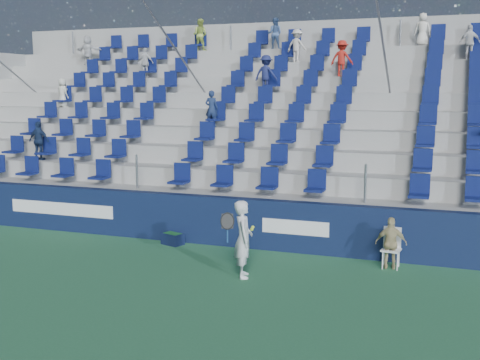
{
  "coord_description": "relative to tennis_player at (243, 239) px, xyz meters",
  "views": [
    {
      "loc": [
        4.94,
        -10.31,
        3.8
      ],
      "look_at": [
        0.2,
        2.8,
        1.7
      ],
      "focal_mm": 45.0,
      "sensor_mm": 36.0,
      "label": 1
    }
  ],
  "objects": [
    {
      "name": "grandstand",
      "position": [
        -0.96,
        7.35,
        1.34
      ],
      "size": [
        24.0,
        8.17,
        6.63
      ],
      "color": "#9C9C97",
      "rests_on": "ground"
    },
    {
      "name": "line_judge",
      "position": [
        2.78,
        1.61,
        -0.24
      ],
      "size": [
        0.68,
        0.33,
        1.12
      ],
      "primitive_type": "imported",
      "rotation": [
        0.0,
        0.0,
        3.22
      ],
      "color": "tan",
      "rests_on": "ground"
    },
    {
      "name": "tennis_player",
      "position": [
        0.0,
        0.0,
        0.0
      ],
      "size": [
        0.69,
        0.68,
        1.59
      ],
      "color": "silver",
      "rests_on": "ground"
    },
    {
      "name": "sponsor_wall",
      "position": [
        -0.96,
        2.26,
        -0.2
      ],
      "size": [
        24.0,
        0.32,
        1.2
      ],
      "color": "#111C3E",
      "rests_on": "ground"
    },
    {
      "name": "ground",
      "position": [
        -0.96,
        -0.89,
        -0.8
      ],
      "size": [
        70.0,
        70.0,
        0.0
      ],
      "primitive_type": "plane",
      "color": "#2E6C45",
      "rests_on": "ground"
    },
    {
      "name": "line_judge_chair",
      "position": [
        2.78,
        1.75,
        -0.3
      ],
      "size": [
        0.43,
        0.44,
        0.87
      ],
      "color": "white",
      "rests_on": "ground"
    },
    {
      "name": "ball_bin",
      "position": [
        -2.52,
        1.86,
        -0.64
      ],
      "size": [
        0.59,
        0.48,
        0.29
      ],
      "color": "#0F1737",
      "rests_on": "ground"
    }
  ]
}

